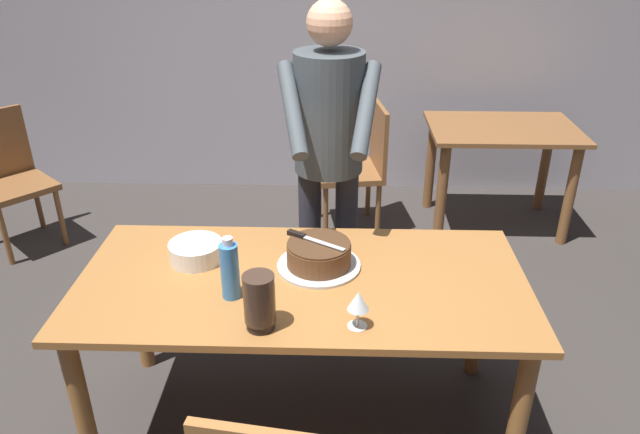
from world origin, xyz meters
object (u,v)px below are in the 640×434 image
Objects in this scene: hurricane_lamp at (259,302)px; cake_on_platter at (319,256)px; cake_knife at (304,237)px; background_table at (500,149)px; background_chair_1 at (8,175)px; person_cutting_cake at (329,145)px; plate_stack at (196,251)px; water_bottle at (230,270)px; main_dining_table at (302,300)px; background_chair_0 at (360,163)px; wine_glass_near at (358,302)px.

cake_on_platter is at bearing 65.11° from hurricane_lamp.
background_table is at bearing 55.37° from cake_knife.
cake_knife is 2.54m from background_chair_1.
hurricane_lamp is 0.12× the size of person_cutting_cake.
plate_stack is 2.18m from background_chair_1.
plate_stack is at bearing -42.33° from background_chair_1.
water_bottle is at bearing -43.83° from background_chair_1.
background_chair_1 is (-2.13, 0.95, -0.58)m from person_cutting_cake.
plate_stack is at bearing 163.97° from main_dining_table.
person_cutting_cake reaches higher than cake_on_platter.
main_dining_table reaches higher than background_table.
background_chair_0 is at bearing 7.06° from background_chair_1.
cake_on_platter is 0.51m from plate_stack.
water_bottle reaches higher than cake_on_platter.
background_chair_1 reaches higher than main_dining_table.
background_chair_1 is (-1.92, 1.90, -0.37)m from hurricane_lamp.
background_chair_0 is (0.41, 2.19, -0.37)m from hurricane_lamp.
main_dining_table is at bearing 27.13° from water_bottle.
plate_stack is at bearing -133.13° from background_table.
person_cutting_cake reaches higher than water_bottle.
cake_on_platter is 1.36× the size of water_bottle.
plate_stack is 1.53× the size of wine_glass_near.
wine_glass_near is at bearing 2.44° from hurricane_lamp.
person_cutting_cake is (0.09, 0.63, 0.43)m from main_dining_table.
cake_on_platter reaches higher than main_dining_table.
main_dining_table is 5.21× the size of cake_on_platter.
background_table is 1.11× the size of background_chair_1.
background_chair_0 is at bearing 80.73° from cake_knife.
main_dining_table is at bearing -122.87° from background_table.
background_chair_0 is at bearing 81.29° from main_dining_table.
main_dining_table is at bearing -91.01° from cake_knife.
cake_knife is (-0.06, 0.04, 0.06)m from cake_on_platter.
hurricane_lamp is 0.23× the size of background_chair_0.
cake_on_platter is at bearing 54.94° from main_dining_table.
plate_stack is at bearing 175.71° from cake_on_platter.
cake_knife is 0.27× the size of background_chair_0.
cake_on_platter is 0.61m from person_cutting_cake.
plate_stack reaches higher than background_table.
background_chair_1 is at bearing 137.67° from plate_stack.
background_chair_0 is at bearing 74.82° from water_bottle.
person_cutting_cake is at bearing 65.58° from water_bottle.
background_chair_0 is 2.35m from background_chair_1.
wine_glass_near reaches higher than main_dining_table.
cake_on_platter is 1.55× the size of plate_stack.
background_table is (1.38, 2.26, -0.28)m from hurricane_lamp.
water_bottle is at bearing -134.94° from cake_knife.
main_dining_table is 0.77m from person_cutting_cake.
plate_stack is 0.79m from wine_glass_near.
background_table is 3.32m from background_chair_1.
cake_knife is 0.24× the size of background_table.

